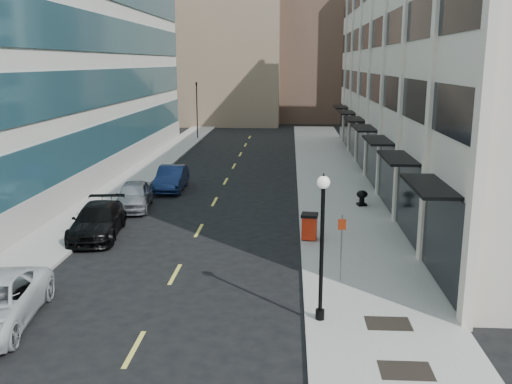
# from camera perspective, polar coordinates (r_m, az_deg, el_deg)

# --- Properties ---
(sidewalk_right) EXTENTS (5.00, 80.00, 0.15)m
(sidewalk_right) POSITION_cam_1_polar(r_m,az_deg,el_deg) (34.01, 8.46, -1.01)
(sidewalk_right) COLOR #99968B
(sidewalk_right) RESTS_ON ground
(sidewalk_left) EXTENTS (3.00, 80.00, 0.15)m
(sidewalk_left) POSITION_cam_1_polar(r_m,az_deg,el_deg) (35.59, -14.60, -0.67)
(sidewalk_left) COLOR #99968B
(sidewalk_left) RESTS_ON ground
(building_right) EXTENTS (15.30, 46.50, 18.25)m
(building_right) POSITION_cam_1_polar(r_m,az_deg,el_deg) (41.81, 21.37, 13.17)
(building_right) COLOR beige
(building_right) RESTS_ON ground
(skyline_tan_near) EXTENTS (14.00, 18.00, 28.00)m
(skyline_tan_near) POSITION_cam_1_polar(r_m,az_deg,el_deg) (81.54, -2.68, 16.96)
(skyline_tan_near) COLOR #836B56
(skyline_tan_near) RESTS_ON ground
(skyline_tan_far) EXTENTS (12.00, 14.00, 22.00)m
(skyline_tan_far) POSITION_cam_1_polar(r_m,az_deg,el_deg) (92.79, -8.34, 14.49)
(skyline_tan_far) COLOR #836B56
(skyline_tan_far) RESTS_ON ground
(skyline_stone) EXTENTS (10.00, 14.00, 20.00)m
(skyline_stone) POSITION_cam_1_polar(r_m,az_deg,el_deg) (80.08, 13.54, 13.84)
(skyline_stone) COLOR beige
(skyline_stone) RESTS_ON ground
(grate_mid) EXTENTS (1.40, 1.00, 0.01)m
(grate_mid) POSITION_cam_1_polar(r_m,az_deg,el_deg) (16.34, 14.76, -16.88)
(grate_mid) COLOR black
(grate_mid) RESTS_ON sidewalk_right
(grate_far) EXTENTS (1.40, 1.00, 0.01)m
(grate_far) POSITION_cam_1_polar(r_m,az_deg,el_deg) (18.78, 13.09, -12.68)
(grate_far) COLOR black
(grate_far) RESTS_ON sidewalk_right
(road_centerline) EXTENTS (0.15, 68.20, 0.01)m
(road_centerline) POSITION_cam_1_polar(r_m,az_deg,el_deg) (31.30, -4.88, -2.26)
(road_centerline) COLOR #D8CC4C
(road_centerline) RESTS_ON ground
(traffic_signal) EXTENTS (0.66, 0.66, 6.98)m
(traffic_signal) POSITION_cam_1_polar(r_m,az_deg,el_deg) (61.75, -5.98, 10.53)
(traffic_signal) COLOR black
(traffic_signal) RESTS_ON ground
(car_black_pickup) EXTENTS (2.76, 5.48, 1.53)m
(car_black_pickup) POSITION_cam_1_polar(r_m,az_deg,el_deg) (28.22, -15.55, -2.79)
(car_black_pickup) COLOR black
(car_black_pickup) RESTS_ON ground
(car_silver_sedan) EXTENTS (2.43, 4.77, 1.56)m
(car_silver_sedan) POSITION_cam_1_polar(r_m,az_deg,el_deg) (33.00, -12.12, -0.34)
(car_silver_sedan) COLOR #96999E
(car_silver_sedan) RESTS_ON ground
(car_blue_sedan) EXTENTS (1.77, 4.75, 1.55)m
(car_blue_sedan) POSITION_cam_1_polar(r_m,az_deg,el_deg) (37.47, -8.44, 1.37)
(car_blue_sedan) COLOR #13224A
(car_blue_sedan) RESTS_ON ground
(trash_bin) EXTENTS (0.84, 0.89, 1.22)m
(trash_bin) POSITION_cam_1_polar(r_m,az_deg,el_deg) (26.35, 5.36, -3.36)
(trash_bin) COLOR red
(trash_bin) RESTS_ON sidewalk_right
(lamppost) EXTENTS (0.40, 0.40, 4.77)m
(lamppost) POSITION_cam_1_polar(r_m,az_deg,el_deg) (17.71, 6.62, -4.29)
(lamppost) COLOR black
(lamppost) RESTS_ON sidewalk_right
(sign_post) EXTENTS (0.30, 0.06, 2.55)m
(sign_post) POSITION_cam_1_polar(r_m,az_deg,el_deg) (21.33, 8.55, -4.64)
(sign_post) COLOR slate
(sign_post) RESTS_ON sidewalk_right
(urn_planter) EXTENTS (0.64, 0.64, 0.88)m
(urn_planter) POSITION_cam_1_polar(r_m,az_deg,el_deg) (32.99, 10.55, -0.43)
(urn_planter) COLOR black
(urn_planter) RESTS_ON sidewalk_right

